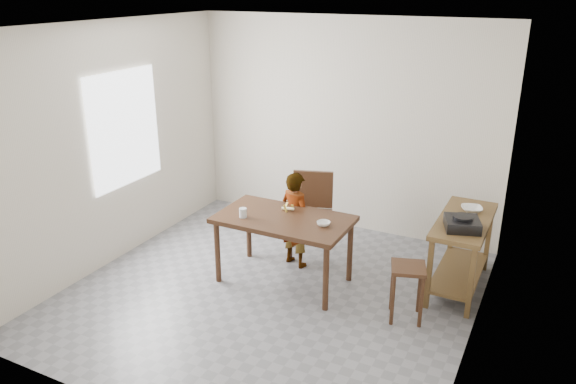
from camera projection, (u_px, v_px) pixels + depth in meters
The scene contains 17 objects.
floor at pixel (271, 295), 5.90m from camera, with size 4.00×4.00×0.04m, color slate.
ceiling at pixel (268, 23), 4.93m from camera, with size 4.00×4.00×0.04m, color white.
wall_back at pixel (345, 126), 7.10m from camera, with size 4.00×0.04×2.70m, color beige.
wall_front at pixel (124, 257), 3.72m from camera, with size 4.00×0.04×2.70m, color beige.
wall_left at pixel (111, 145), 6.26m from camera, with size 0.04×4.00×2.70m, color beige.
wall_right at pixel (487, 207), 4.56m from camera, with size 0.04×4.00×2.70m, color beige.
window_pane at pixel (125, 129), 6.35m from camera, with size 0.02×1.10×1.30m, color white.
dining_table at pixel (284, 249), 6.01m from camera, with size 1.40×0.80×0.75m, color #392113, non-canonical shape.
prep_counter at pixel (461, 254), 5.86m from camera, with size 0.50×1.20×0.80m, color brown, non-canonical shape.
child at pixel (296, 219), 6.31m from camera, with size 0.41×0.27×1.12m, color white.
dining_chair at pixel (311, 217), 6.56m from camera, with size 0.47×0.47×0.98m, color #392113, non-canonical shape.
stool at pixel (406, 292), 5.36m from camera, with size 0.32×0.32×0.56m, color #392113, non-canonical shape.
glass_tumbler at pixel (243, 213), 5.86m from camera, with size 0.08×0.08×0.10m, color silver.
small_bowl at pixel (324, 224), 5.67m from camera, with size 0.14×0.14×0.04m, color silver.
banana at pixel (288, 208), 6.04m from camera, with size 0.16×0.11×0.06m, color #E6D949, non-canonical shape.
serving_bowl at pixel (472, 209), 5.89m from camera, with size 0.22×0.22×0.05m, color silver.
gas_burner at pixel (462, 224), 5.46m from camera, with size 0.32×0.32×0.11m, color black.
Camera 1 is at (2.47, -4.51, 3.07)m, focal length 35.00 mm.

